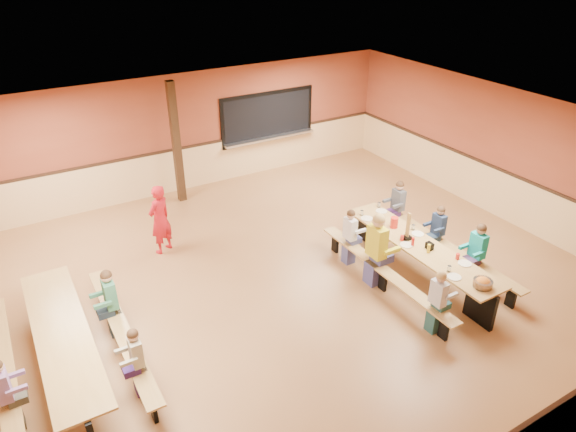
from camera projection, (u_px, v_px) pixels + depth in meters
ground at (273, 287)px, 9.76m from camera, size 12.00×12.00×0.00m
room_envelope at (273, 256)px, 9.42m from camera, size 12.04×10.04×3.02m
kitchen_pass_through at (268, 119)px, 13.95m from camera, size 2.78×0.28×1.38m
structural_post at (176, 143)px, 12.28m from camera, size 0.18×0.18×3.00m
cafeteria_table_main at (418, 254)px, 9.80m from camera, size 1.91×3.70×0.74m
cafeteria_table_second at (65, 343)px, 7.64m from camera, size 1.91×3.70×0.74m
seated_child_white_left at (437, 302)px, 8.40m from camera, size 0.35×0.29×1.17m
seated_adult_yellow at (376, 250)px, 9.54m from camera, size 0.49×0.40×1.46m
seated_child_grey_left at (350, 237)px, 10.22m from camera, size 0.35×0.29×1.18m
seated_child_teal_right at (476, 254)px, 9.61m from camera, size 0.39×0.32×1.25m
seated_child_navy_right at (437, 233)px, 10.39m from camera, size 0.35×0.29×1.17m
seated_child_char_right at (397, 207)px, 11.30m from camera, size 0.37×0.31×1.22m
seated_child_purple_sec at (7, 396)px, 6.68m from camera, size 0.35×0.29×1.18m
seated_child_green_sec at (112, 303)px, 8.32m from camera, size 0.38×0.31×1.24m
seated_child_tan_sec at (138, 362)px, 7.24m from camera, size 0.34×0.28×1.15m
standing_woman at (160, 219)px, 10.52m from camera, size 0.66×0.58×1.51m
punch_pitcher at (394, 223)px, 10.21m from camera, size 0.16×0.16×0.22m
chip_bowl at (483, 283)px, 8.49m from camera, size 0.32×0.32×0.15m
napkin_dispenser at (430, 246)px, 9.52m from camera, size 0.10×0.14×0.13m
condiment_mustard at (429, 248)px, 9.41m from camera, size 0.06×0.06×0.17m
condiment_ketchup at (413, 242)px, 9.61m from camera, size 0.06×0.06×0.17m
table_paddle at (407, 233)px, 9.80m from camera, size 0.16×0.16×0.56m
place_settings at (420, 242)px, 9.67m from camera, size 0.65×3.30×0.11m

